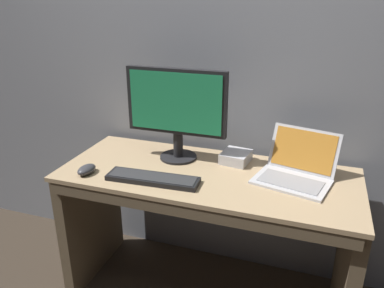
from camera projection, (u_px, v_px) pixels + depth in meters
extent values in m
cube|color=tan|center=(207.00, 175.00, 1.83)|extent=(1.43, 0.59, 0.02)
cube|color=brown|center=(92.00, 216.00, 2.17)|extent=(0.06, 0.54, 0.72)
cube|color=brown|center=(347.00, 267.00, 1.77)|extent=(0.06, 0.54, 0.72)
cube|color=brown|center=(188.00, 211.00, 1.60)|extent=(1.37, 0.02, 0.06)
cube|color=silver|center=(291.00, 182.00, 1.73)|extent=(0.37, 0.29, 0.01)
cube|color=#959599|center=(291.00, 181.00, 1.72)|extent=(0.30, 0.20, 0.00)
cube|color=silver|center=(304.00, 150.00, 1.81)|extent=(0.33, 0.15, 0.20)
cube|color=#C67F2D|center=(303.00, 150.00, 1.80)|extent=(0.30, 0.13, 0.18)
cylinder|color=black|center=(178.00, 157.00, 1.99)|extent=(0.19, 0.19, 0.01)
cylinder|color=black|center=(178.00, 144.00, 1.97)|extent=(0.05, 0.05, 0.13)
cube|color=black|center=(176.00, 102.00, 1.87)|extent=(0.51, 0.03, 0.33)
cube|color=#23935B|center=(175.00, 103.00, 1.85)|extent=(0.47, 0.00, 0.29)
cube|color=black|center=(153.00, 179.00, 1.75)|extent=(0.44, 0.14, 0.02)
cube|color=#2D2D30|center=(153.00, 176.00, 1.74)|extent=(0.41, 0.11, 0.00)
ellipsoid|color=#38383D|center=(87.00, 170.00, 1.81)|extent=(0.08, 0.11, 0.04)
cube|color=silver|center=(236.00, 157.00, 1.94)|extent=(0.15, 0.16, 0.05)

